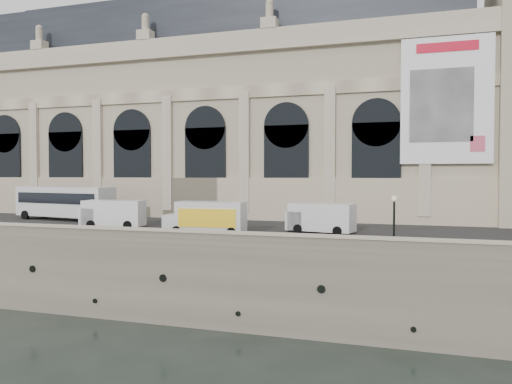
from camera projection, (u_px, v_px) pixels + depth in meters
ground at (140, 323)px, 38.23m from camera, size 260.00×260.00×0.00m
quay at (268, 233)px, 71.46m from camera, size 160.00×70.00×6.00m
street at (211, 226)px, 51.35m from camera, size 160.00×24.00×0.06m
parapet at (143, 236)px, 38.57m from camera, size 160.00×1.40×1.21m
museum at (218, 114)px, 68.74m from camera, size 69.00×18.70×29.10m
bus_left at (64, 202)px, 58.27m from camera, size 13.67×4.91×3.95m
van_b at (110, 214)px, 50.39m from camera, size 6.51×3.32×2.77m
van_c at (318, 218)px, 45.89m from camera, size 6.46×3.40×2.73m
box_truck at (207, 218)px, 44.76m from camera, size 7.47×3.03×2.95m
lamp_right at (394, 224)px, 34.25m from camera, size 0.40×0.40×3.92m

